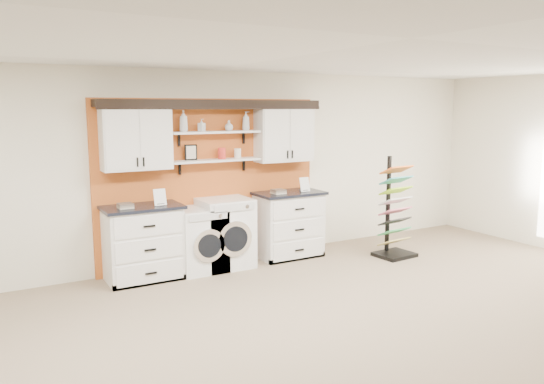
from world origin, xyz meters
TOP-DOWN VIEW (x-y plane):
  - floor at (0.00, 0.00)m, footprint 10.00×10.00m
  - ceiling at (0.00, 0.00)m, footprint 10.00×10.00m
  - wall_back at (0.00, 4.00)m, footprint 10.00×0.00m
  - accent_panel at (0.00, 3.96)m, footprint 3.40×0.07m
  - upper_cabinet_left at (-1.13, 3.79)m, footprint 0.90×0.35m
  - upper_cabinet_right at (1.13, 3.79)m, footprint 0.90×0.35m
  - shelf_lower at (0.00, 3.80)m, footprint 1.32×0.28m
  - shelf_upper at (0.00, 3.80)m, footprint 1.32×0.28m
  - crown_molding at (0.00, 3.81)m, footprint 3.30×0.41m
  - picture_frame at (-0.35, 3.85)m, footprint 0.18×0.02m
  - canister_red at (0.10, 3.80)m, footprint 0.11×0.11m
  - canister_cream at (0.35, 3.80)m, footprint 0.10×0.10m
  - base_cabinet_left at (-1.13, 3.64)m, footprint 1.03×0.66m
  - base_cabinet_right at (1.13, 3.64)m, footprint 1.03×0.66m
  - washer at (-0.33, 3.64)m, footprint 0.64×0.71m
  - dryer at (0.06, 3.64)m, footprint 0.71×0.71m
  - sample_rack at (2.54, 2.84)m, footprint 0.59×0.51m
  - soap_bottle_a at (-0.46, 3.80)m, footprint 0.14×0.14m
  - soap_bottle_b at (-0.20, 3.80)m, footprint 0.11×0.11m
  - soap_bottle_c at (0.22, 3.80)m, footprint 0.16×0.16m
  - soap_bottle_d at (0.49, 3.80)m, footprint 0.14×0.14m

SIDE VIEW (x-z plane):
  - floor at x=0.00m, z-range 0.00..0.00m
  - washer at x=-0.33m, z-range 0.00..0.90m
  - dryer at x=0.06m, z-range 0.00..0.99m
  - base_cabinet_left at x=-1.13m, z-range 0.00..1.00m
  - sample_rack at x=2.54m, z-range -0.27..1.27m
  - base_cabinet_right at x=1.13m, z-range 0.00..1.01m
  - accent_panel at x=0.00m, z-range 0.00..2.40m
  - wall_back at x=0.00m, z-range -3.60..6.40m
  - shelf_lower at x=0.00m, z-range 1.52..1.54m
  - canister_cream at x=0.35m, z-range 1.54..1.69m
  - canister_red at x=0.10m, z-range 1.54..1.71m
  - picture_frame at x=-0.35m, z-range 1.54..1.77m
  - upper_cabinet_left at x=-1.13m, z-range 1.46..2.30m
  - upper_cabinet_right at x=1.13m, z-range 1.46..2.30m
  - shelf_upper at x=0.00m, z-range 1.92..1.94m
  - soap_bottle_c at x=0.22m, z-range 1.95..2.09m
  - soap_bottle_b at x=-0.20m, z-range 1.95..2.12m
  - soap_bottle_d at x=0.49m, z-range 1.95..2.22m
  - soap_bottle_a at x=-0.46m, z-range 1.94..2.24m
  - crown_molding at x=0.00m, z-range 2.26..2.39m
  - ceiling at x=0.00m, z-range 2.80..2.80m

